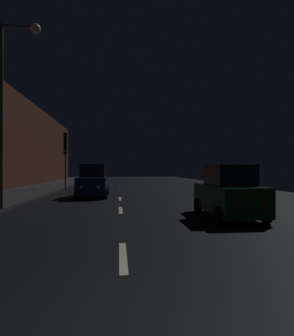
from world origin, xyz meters
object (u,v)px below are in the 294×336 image
object	(u,v)px
streetlamp_overhead	(12,88)
car_parked_right_near	(228,193)
traffic_light_far_left	(65,148)
car_approaching_headlights	(93,182)

from	to	relation	value
streetlamp_overhead	car_parked_right_near	xyz separation A→B (m)	(8.63, -2.22, -4.34)
traffic_light_far_left	car_approaching_headlights	xyz separation A→B (m)	(3.07, -7.44, -2.70)
car_approaching_headlights	streetlamp_overhead	bearing A→B (deg)	-23.30
car_approaching_headlights	car_parked_right_near	world-z (taller)	car_approaching_headlights
traffic_light_far_left	car_approaching_headlights	distance (m)	8.49
car_parked_right_near	car_approaching_headlights	bearing A→B (deg)	33.18
car_approaching_headlights	car_parked_right_near	distance (m)	10.57
streetlamp_overhead	car_approaching_headlights	size ratio (longest dim) A/B	1.89
traffic_light_far_left	car_parked_right_near	world-z (taller)	traffic_light_far_left
traffic_light_far_left	car_parked_right_near	size ratio (longest dim) A/B	1.28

